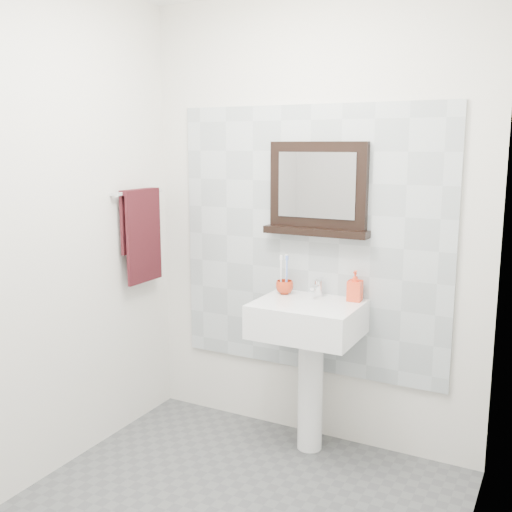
{
  "coord_description": "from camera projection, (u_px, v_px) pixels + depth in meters",
  "views": [
    {
      "loc": [
        1.28,
        -1.99,
        1.68
      ],
      "look_at": [
        -0.06,
        0.55,
        1.15
      ],
      "focal_mm": 42.0,
      "sensor_mm": 36.0,
      "label": 1
    }
  ],
  "objects": [
    {
      "name": "back_wall",
      "position": [
        311.0,
        223.0,
        3.35
      ],
      "size": [
        2.0,
        0.01,
        2.5
      ],
      "primitive_type": "cube",
      "color": "silver",
      "rests_on": "ground"
    },
    {
      "name": "left_wall",
      "position": [
        28.0,
        237.0,
        2.85
      ],
      "size": [
        0.01,
        2.2,
        2.5
      ],
      "primitive_type": "cube",
      "color": "silver",
      "rests_on": "ground"
    },
    {
      "name": "right_wall",
      "position": [
        466.0,
        281.0,
        1.94
      ],
      "size": [
        0.01,
        2.2,
        2.5
      ],
      "primitive_type": "cube",
      "color": "silver",
      "rests_on": "ground"
    },
    {
      "name": "splashback",
      "position": [
        310.0,
        241.0,
        3.36
      ],
      "size": [
        1.6,
        0.02,
        1.5
      ],
      "primitive_type": "cube",
      "color": "#A9B2B7",
      "rests_on": "back_wall"
    },
    {
      "name": "pedestal_sink",
      "position": [
        308.0,
        335.0,
        3.22
      ],
      "size": [
        0.55,
        0.44,
        0.96
      ],
      "color": "white",
      "rests_on": "ground"
    },
    {
      "name": "toothbrush_cup",
      "position": [
        285.0,
        287.0,
        3.35
      ],
      "size": [
        0.13,
        0.13,
        0.08
      ],
      "primitive_type": "imported",
      "rotation": [
        0.0,
        0.0,
        0.38
      ],
      "color": "#BB3316",
      "rests_on": "pedestal_sink"
    },
    {
      "name": "toothbrushes",
      "position": [
        285.0,
        272.0,
        3.34
      ],
      "size": [
        0.05,
        0.04,
        0.21
      ],
      "color": "white",
      "rests_on": "toothbrush_cup"
    },
    {
      "name": "soap_dispenser",
      "position": [
        355.0,
        286.0,
        3.19
      ],
      "size": [
        0.08,
        0.08,
        0.16
      ],
      "primitive_type": "imported",
      "rotation": [
        0.0,
        0.0,
        0.06
      ],
      "color": "red",
      "rests_on": "pedestal_sink"
    },
    {
      "name": "framed_mirror",
      "position": [
        318.0,
        191.0,
        3.26
      ],
      "size": [
        0.6,
        0.11,
        0.51
      ],
      "color": "black",
      "rests_on": "back_wall"
    },
    {
      "name": "towel_bar",
      "position": [
        139.0,
        192.0,
        3.48
      ],
      "size": [
        0.07,
        0.4,
        0.03
      ],
      "color": "silver",
      "rests_on": "left_wall"
    },
    {
      "name": "hand_towel",
      "position": [
        141.0,
        228.0,
        3.51
      ],
      "size": [
        0.06,
        0.3,
        0.55
      ],
      "color": "black",
      "rests_on": "towel_bar"
    }
  ]
}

